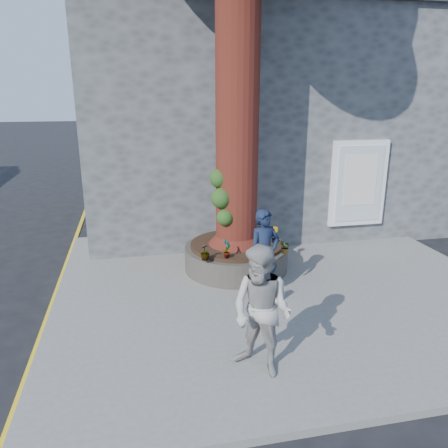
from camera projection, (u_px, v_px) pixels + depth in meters
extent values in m
plane|color=black|center=(219.00, 319.00, 7.92)|extent=(120.00, 120.00, 0.00)
cube|color=slate|center=(280.00, 286.00, 9.13)|extent=(9.00, 8.00, 0.12)
cube|color=yellow|center=(50.00, 310.00, 8.25)|extent=(0.10, 30.00, 0.01)
cube|color=#484A4C|center=(250.00, 122.00, 14.29)|extent=(10.00, 8.00, 6.00)
cube|color=black|center=(252.00, 17.00, 13.37)|extent=(10.30, 8.30, 0.30)
cube|color=white|center=(358.00, 183.00, 11.22)|extent=(1.50, 0.12, 2.20)
cube|color=silver|center=(359.00, 184.00, 11.16)|extent=(1.25, 0.04, 1.95)
cube|color=silver|center=(360.00, 180.00, 11.12)|extent=(0.90, 0.02, 1.30)
cylinder|color=black|center=(236.00, 257.00, 9.84)|extent=(2.30, 2.30, 0.52)
cylinder|color=black|center=(236.00, 245.00, 9.75)|extent=(2.04, 2.04, 0.08)
cylinder|color=#451811|center=(238.00, 65.00, 8.65)|extent=(0.90, 0.90, 7.50)
cone|color=#451811|center=(236.00, 228.00, 9.64)|extent=(1.24, 1.24, 0.70)
sphere|color=#214015|center=(221.00, 198.00, 9.16)|extent=(0.44, 0.44, 0.44)
sphere|color=#214015|center=(225.00, 217.00, 9.19)|extent=(0.36, 0.36, 0.36)
sphere|color=#214015|center=(219.00, 178.00, 9.15)|extent=(0.40, 0.40, 0.40)
imported|color=#121C33|center=(264.00, 254.00, 8.31)|extent=(0.73, 0.58, 1.75)
imported|color=#9E9B97|center=(262.00, 311.00, 6.00)|extent=(1.15, 1.16, 1.88)
cube|color=white|center=(278.00, 293.00, 8.36)|extent=(0.23, 0.18, 0.28)
imported|color=gray|center=(227.00, 249.00, 8.81)|extent=(0.25, 0.26, 0.41)
imported|color=gray|center=(274.00, 235.00, 9.75)|extent=(0.22, 0.23, 0.36)
imported|color=gray|center=(205.00, 252.00, 8.73)|extent=(0.25, 0.25, 0.33)
imported|color=gray|center=(285.00, 247.00, 9.07)|extent=(0.32, 0.33, 0.28)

